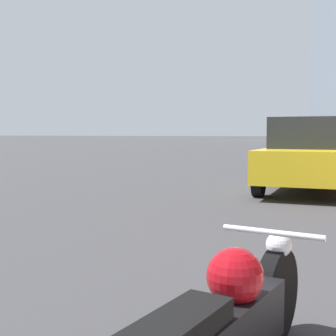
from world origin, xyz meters
The scene contains 1 object.
parked_car_yellow centered at (2.89, 13.30, 0.81)m, with size 2.01×4.36×1.62m.
Camera 1 is at (4.17, 2.60, 1.29)m, focal length 50.00 mm.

